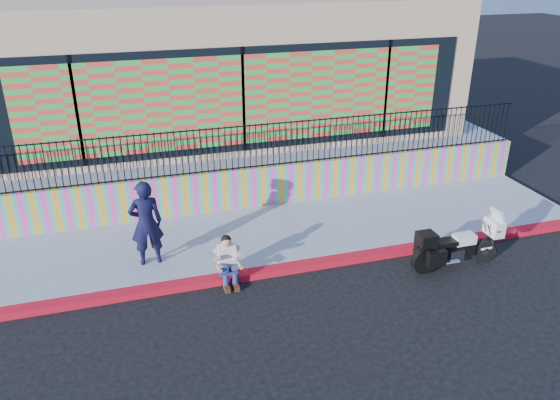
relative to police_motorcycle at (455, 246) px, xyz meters
name	(u,v)px	position (x,y,z in m)	size (l,w,h in m)	color
ground	(289,271)	(-3.56, 0.89, -0.54)	(90.00, 90.00, 0.00)	black
red_curb	(289,268)	(-3.56, 0.89, -0.47)	(16.00, 0.30, 0.15)	#AA0C19
sidewalk	(269,234)	(-3.56, 2.54, -0.47)	(16.00, 3.00, 0.15)	#858CA0
mural_wall	(253,187)	(-3.56, 4.14, 0.16)	(16.00, 0.20, 1.10)	#FB42AC
metal_fence	(252,146)	(-3.56, 4.14, 1.31)	(15.80, 0.04, 1.20)	black
elevated_platform	(217,134)	(-3.56, 9.24, 0.08)	(16.00, 10.00, 1.25)	#858CA0
storefront_building	(215,59)	(-3.56, 9.02, 2.71)	(14.00, 8.06, 4.00)	tan
police_motorcycle	(455,246)	(0.00, 0.00, 0.00)	(2.08, 0.69, 1.29)	black
police_officer	(146,223)	(-6.49, 1.91, 0.59)	(0.71, 0.47, 1.95)	black
seated_man	(228,265)	(-4.94, 0.80, -0.09)	(0.54, 0.71, 1.06)	navy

